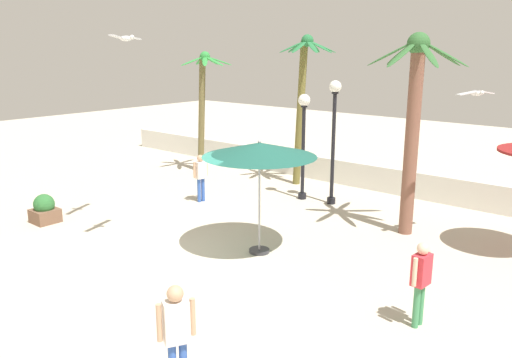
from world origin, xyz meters
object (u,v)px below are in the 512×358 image
Objects in this scene: guest_0 at (421,276)px; palm_tree_1 at (414,113)px; planter at (45,210)px; guest_1 at (177,330)px; palm_tree_2 at (203,96)px; lamp_post_0 at (304,132)px; guest_2 at (201,174)px; seagull_2 at (126,38)px; patio_umbrella_0 at (259,150)px; seagull_1 at (476,93)px; palm_tree_0 at (302,93)px; lamp_post_1 at (334,127)px.

palm_tree_1 is at bearing 117.44° from guest_0.
palm_tree_1 is 6.29× the size of planter.
planter is (-8.92, 2.68, -0.68)m from guest_1.
palm_tree_2 reaches higher than lamp_post_0.
planter is (-4.27, -6.89, -1.90)m from lamp_post_0.
palm_tree_2 is 13.40m from guest_0.
lamp_post_0 is 3.65m from guest_2.
guest_0 is 8.07m from seagull_2.
lamp_post_0 is at bearing 58.22° from planter.
palm_tree_1 is 1.52× the size of lamp_post_0.
seagull_2 reaches higher than guest_1.
lamp_post_0 is (-1.98, 4.58, -0.31)m from patio_umbrella_0.
palm_tree_1 is at bearing -179.28° from seagull_1.
palm_tree_0 is at bearing 137.80° from guest_0.
patio_umbrella_0 is 0.71× the size of lamp_post_1.
seagull_1 is at bearing 31.31° from planter.
guest_0 is at bearing -18.54° from guest_2.
lamp_post_1 is 10.48m from guest_1.
guest_2 reaches higher than planter.
palm_tree_0 reaches higher than lamp_post_0.
guest_1 reaches higher than guest_0.
palm_tree_0 is at bearing 127.42° from lamp_post_0.
seagull_1 is at bearing -12.53° from lamp_post_1.
patio_umbrella_0 is at bearing -26.27° from guest_2.
patio_umbrella_0 reaches higher than planter.
lamp_post_0 is 0.88× the size of lamp_post_1.
planter is at bearing -144.37° from palm_tree_1.
palm_tree_2 is 11.10m from seagull_1.
lamp_post_1 is at bearing 110.30° from guest_1.
palm_tree_0 is 4.17× the size of seagull_1.
palm_tree_0 is at bearing 117.65° from guest_1.
guest_0 is at bearing 66.44° from guest_1.
palm_tree_0 is 2.72m from lamp_post_1.
palm_tree_1 reaches higher than planter.
seagull_2 reaches higher than seagull_1.
lamp_post_1 is at bearing 8.69° from lamp_post_0.
palm_tree_2 is at bearing 173.81° from lamp_post_0.
guest_1 is 1.35× the size of seagull_1.
guest_0 reaches higher than guest_2.
seagull_1 is (1.00, 8.71, 2.84)m from guest_1.
seagull_2 is (-6.80, -1.12, 4.20)m from guest_0.
patio_umbrella_0 is 0.81× the size of lamp_post_0.
palm_tree_1 is 4.33m from lamp_post_0.
palm_tree_0 reaches higher than guest_0.
seagull_2 is at bearing -136.51° from seagull_1.
palm_tree_2 reaches higher than planter.
palm_tree_2 is 4.44× the size of seagull_2.
seagull_1 is (-0.82, 4.54, 2.93)m from guest_0.
guest_0 is (5.42, -5.57, -1.54)m from lamp_post_1.
palm_tree_1 is 3.30× the size of guest_0.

